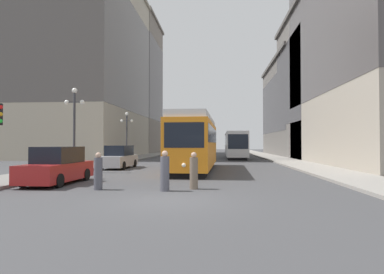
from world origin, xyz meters
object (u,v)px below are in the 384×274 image
Objects in this scene: parked_car_left_mid at (58,166)px; pedestrian_crossing_near at (194,172)px; parked_car_left_near at (119,158)px; pedestrian_on_sidewalk at (165,172)px; lamp_post_left_near at (74,116)px; transit_bus at (235,144)px; lamp_post_left_far at (127,129)px; streetcar at (195,142)px; pedestrian_crossing_far at (98,172)px.

parked_car_left_mid reaches higher than pedestrian_crossing_near.
parked_car_left_near reaches higher than pedestrian_on_sidewalk.
pedestrian_on_sidewalk is 0.30× the size of lamp_post_left_near.
lamp_post_left_near is at bearing -118.76° from transit_bus.
lamp_post_left_near is 1.08× the size of lamp_post_left_far.
streetcar reaches higher than pedestrian_crossing_near.
streetcar is 10.67m from pedestrian_crossing_far.
lamp_post_left_near reaches higher than lamp_post_left_far.
lamp_post_left_far is at bearing 90.00° from lamp_post_left_near.
parked_car_left_mid is at bearing -125.64° from streetcar.
transit_bus is 29.88m from pedestrian_on_sidewalk.
pedestrian_crossing_near is at bearing -84.55° from streetcar.
lamp_post_left_near reaches higher than pedestrian_crossing_far.
pedestrian_crossing_far is (-4.07, -0.54, -0.00)m from pedestrian_crossing_near.
pedestrian_crossing_near is at bearing -96.31° from transit_bus.
transit_bus is at bearing 80.10° from streetcar.
lamp_post_left_far is (-1.90, 18.17, 2.75)m from parked_car_left_mid.
pedestrian_crossing_far is 0.28× the size of lamp_post_left_near.
streetcar is at bearing -50.89° from lamp_post_left_far.
lamp_post_left_near is (-12.13, -21.77, 1.90)m from transit_bus.
pedestrian_on_sidewalk is 0.32× the size of lamp_post_left_far.
pedestrian_on_sidewalk is (-0.55, -10.13, -1.32)m from streetcar.
lamp_post_left_near is at bearing 108.69° from parked_car_left_mid.
parked_car_left_mid is (-6.24, -8.16, -1.26)m from streetcar.
streetcar is 7.73× the size of pedestrian_crossing_near.
parked_car_left_near is at bearing 30.63° from pedestrian_on_sidewalk.
transit_bus is 7.76× the size of pedestrian_crossing_near.
lamp_post_left_far is (-1.90, 8.51, 2.75)m from parked_car_left_near.
lamp_post_left_far reaches higher than pedestrian_on_sidewalk.
parked_car_left_mid is at bearing -76.35° from pedestrian_crossing_far.
pedestrian_crossing_near is 0.28× the size of lamp_post_left_near.
lamp_post_left_far reaches higher than parked_car_left_near.
transit_bus is 2.68× the size of parked_car_left_near.
pedestrian_crossing_far is at bearing -58.42° from lamp_post_left_near.
pedestrian_crossing_near is (6.85, -1.30, -0.10)m from parked_car_left_mid.
pedestrian_crossing_near is (-3.38, -28.85, -1.20)m from transit_bus.
streetcar reaches higher than parked_car_left_mid.
parked_car_left_near is 0.89× the size of lamp_post_left_far.
parked_car_left_mid is 0.88× the size of lamp_post_left_far.
pedestrian_crossing_far is at bearing -103.85° from transit_bus.
transit_bus is 29.41m from parked_car_left_mid.
lamp_post_left_far is at bearing -141.94° from transit_bus.
transit_bus is at bearing 37.69° from lamp_post_left_far.
parked_car_left_near is 1.02× the size of parked_car_left_mid.
pedestrian_crossing_far is 2.91m from pedestrian_on_sidewalk.
lamp_post_left_far is at bearing 130.85° from streetcar.
pedestrian_on_sidewalk is at bearing -18.56° from parked_car_left_mid.
pedestrian_crossing_far is at bearing -107.30° from streetcar.
pedestrian_crossing_near is 21.54m from lamp_post_left_far.
streetcar is 10.23m from pedestrian_on_sidewalk.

